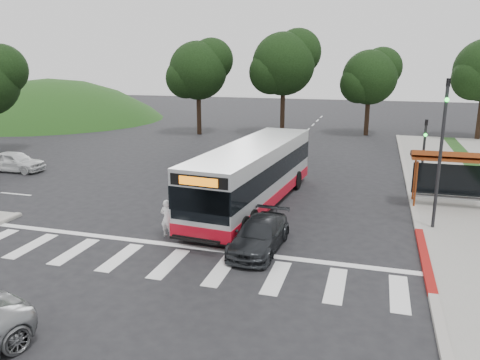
% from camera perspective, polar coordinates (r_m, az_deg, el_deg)
% --- Properties ---
extents(ground, '(140.00, 140.00, 0.00)m').
position_cam_1_polar(ground, '(21.82, -3.15, -4.90)').
color(ground, black).
rests_on(ground, ground).
extents(sidewalk_east, '(4.00, 40.00, 0.12)m').
position_cam_1_polar(sidewalk_east, '(28.61, 23.94, -1.31)').
color(sidewalk_east, gray).
rests_on(sidewalk_east, ground).
extents(curb_east, '(0.30, 40.00, 0.15)m').
position_cam_1_polar(curb_east, '(28.39, 19.95, -1.01)').
color(curb_east, '#9E9991').
rests_on(curb_east, ground).
extents(curb_east_red, '(0.32, 6.00, 0.15)m').
position_cam_1_polar(curb_east_red, '(18.92, 21.60, -8.82)').
color(curb_east_red, maroon).
rests_on(curb_east_red, ground).
extents(hillside_nw, '(44.00, 44.00, 10.00)m').
position_cam_1_polar(hillside_nw, '(63.29, -21.96, 6.88)').
color(hillside_nw, '#1D3E13').
rests_on(hillside_nw, ground).
extents(crosswalk_ladder, '(18.00, 2.60, 0.01)m').
position_cam_1_polar(crosswalk_ladder, '(17.52, -8.66, -10.05)').
color(crosswalk_ladder, silver).
rests_on(crosswalk_ladder, ground).
extents(bus_shelter, '(4.20, 1.60, 2.86)m').
position_cam_1_polar(bus_shelter, '(25.28, 24.81, 2.00)').
color(bus_shelter, brown).
rests_on(bus_shelter, sidewalk_east).
extents(traffic_signal_ne_tall, '(0.18, 0.37, 6.50)m').
position_cam_1_polar(traffic_signal_ne_tall, '(21.32, 23.38, 4.24)').
color(traffic_signal_ne_tall, black).
rests_on(traffic_signal_ne_tall, ground).
extents(traffic_signal_ne_short, '(0.18, 0.37, 4.00)m').
position_cam_1_polar(traffic_signal_ne_short, '(28.41, 21.52, 3.84)').
color(traffic_signal_ne_short, black).
rests_on(traffic_signal_ne_short, ground).
extents(tree_north_a, '(6.60, 6.15, 10.17)m').
position_cam_1_polar(tree_north_a, '(46.31, 5.46, 14.04)').
color(tree_north_a, black).
rests_on(tree_north_a, ground).
extents(tree_north_b, '(5.72, 5.33, 8.43)m').
position_cam_1_polar(tree_north_b, '(47.48, 15.62, 12.07)').
color(tree_north_b, black).
rests_on(tree_north_b, ground).
extents(tree_north_c, '(6.16, 5.74, 9.30)m').
position_cam_1_polar(tree_north_c, '(46.61, -5.02, 13.27)').
color(tree_north_c, black).
rests_on(tree_north_c, ground).
extents(transit_bus, '(3.75, 12.35, 3.14)m').
position_cam_1_polar(transit_bus, '(23.47, 1.63, 0.52)').
color(transit_bus, silver).
rests_on(transit_bus, ground).
extents(pedestrian, '(0.62, 0.44, 1.61)m').
position_cam_1_polar(pedestrian, '(19.79, -8.88, -4.64)').
color(pedestrian, white).
rests_on(pedestrian, ground).
extents(dark_sedan, '(1.90, 4.27, 1.22)m').
position_cam_1_polar(dark_sedan, '(18.35, 2.38, -6.69)').
color(dark_sedan, '#222427').
rests_on(dark_sedan, ground).
extents(west_car_white, '(4.01, 1.66, 1.36)m').
position_cam_1_polar(west_car_white, '(34.41, -25.75, 2.05)').
color(west_car_white, silver).
rests_on(west_car_white, ground).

